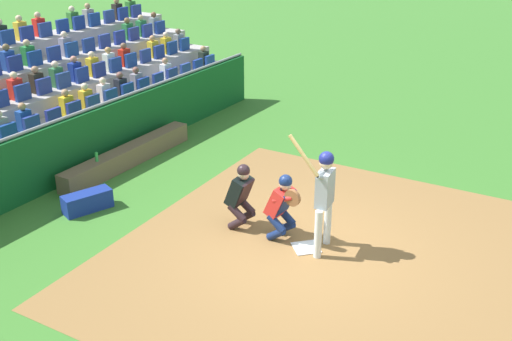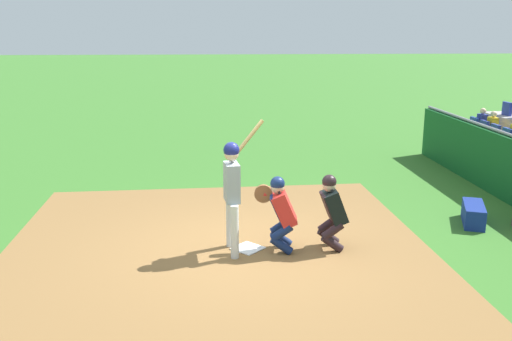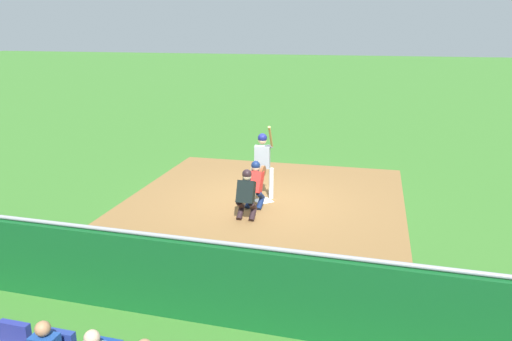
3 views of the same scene
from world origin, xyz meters
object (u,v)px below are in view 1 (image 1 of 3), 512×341
at_px(home_plate_marker, 306,248).
at_px(water_bottle_on_bench, 97,157).
at_px(home_plate_umpire, 241,193).
at_px(catcher_crouching, 282,203).
at_px(dugout_bench, 129,156).
at_px(batter_at_plate, 324,190).
at_px(equipment_duffel_bag, 87,201).

distance_m(home_plate_marker, water_bottle_on_bench, 5.23).
height_order(home_plate_umpire, water_bottle_on_bench, home_plate_umpire).
relative_size(home_plate_marker, catcher_crouching, 0.34).
distance_m(home_plate_marker, dugout_bench, 5.36).
distance_m(home_plate_marker, batter_at_plate, 1.17).
relative_size(batter_at_plate, equipment_duffel_bag, 2.28).
distance_m(home_plate_umpire, dugout_bench, 4.02).
relative_size(dugout_bench, water_bottle_on_bench, 19.38).
xyz_separation_m(catcher_crouching, water_bottle_on_bench, (-0.16, -4.66, -0.18)).
bearing_deg(dugout_bench, catcher_crouching, 76.28).
bearing_deg(dugout_bench, batter_at_plate, 78.27).
bearing_deg(home_plate_marker, catcher_crouching, -98.50).
bearing_deg(home_plate_umpire, catcher_crouching, 90.60).
xyz_separation_m(home_plate_marker, dugout_bench, (-1.22, -5.21, 0.20)).
distance_m(batter_at_plate, equipment_duffel_bag, 4.80).
height_order(batter_at_plate, home_plate_umpire, batter_at_plate).
height_order(catcher_crouching, water_bottle_on_bench, catcher_crouching).
distance_m(home_plate_umpire, water_bottle_on_bench, 3.81).
bearing_deg(home_plate_marker, batter_at_plate, 109.25).
xyz_separation_m(batter_at_plate, equipment_duffel_bag, (1.01, -4.60, -0.97)).
relative_size(catcher_crouching, dugout_bench, 0.33).
xyz_separation_m(home_plate_marker, equipment_duffel_bag, (0.93, -4.34, 0.17)).
height_order(home_plate_umpire, dugout_bench, home_plate_umpire).
bearing_deg(equipment_duffel_bag, batter_at_plate, 123.14).
bearing_deg(home_plate_umpire, dugout_bench, -106.76).
bearing_deg(water_bottle_on_bench, home_plate_umpire, 87.53).
bearing_deg(catcher_crouching, home_plate_umpire, -89.40).
bearing_deg(water_bottle_on_bench, dugout_bench, -179.19).
height_order(catcher_crouching, home_plate_umpire, home_plate_umpire).
xyz_separation_m(home_plate_umpire, equipment_duffel_bag, (1.00, -2.95, -0.52)).
height_order(batter_at_plate, water_bottle_on_bench, batter_at_plate).
bearing_deg(home_plate_umpire, equipment_duffel_bag, -71.34).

